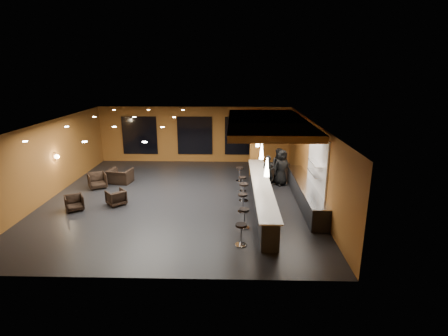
{
  "coord_description": "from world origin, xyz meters",
  "views": [
    {
      "loc": [
        2.41,
        -15.2,
        5.83
      ],
      "look_at": [
        2.0,
        0.5,
        1.3
      ],
      "focal_mm": 28.0,
      "sensor_mm": 36.0,
      "label": 1
    }
  ],
  "objects_px": {
    "bar_stool_4": "(242,182)",
    "bar_stool_3": "(244,190)",
    "bar_counter": "(261,196)",
    "staff_c": "(282,168)",
    "bar_stool_0": "(241,232)",
    "bar_stool_2": "(243,200)",
    "pendant_1": "(262,151)",
    "staff_b": "(279,167)",
    "prep_counter": "(305,194)",
    "bar_stool_1": "(244,216)",
    "staff_a": "(268,172)",
    "armchair_c": "(97,181)",
    "bar_stool_5": "(240,172)",
    "pendant_0": "(267,167)",
    "pendant_2": "(258,140)",
    "column": "(255,145)",
    "armchair_b": "(116,197)",
    "armchair_d": "(120,176)",
    "armchair_a": "(74,203)"
  },
  "relations": [
    {
      "from": "pendant_1",
      "to": "staff_b",
      "type": "xyz_separation_m",
      "value": [
        1.15,
        2.55,
        -1.4
      ]
    },
    {
      "from": "bar_stool_1",
      "to": "bar_stool_3",
      "type": "bearing_deg",
      "value": 88.89
    },
    {
      "from": "pendant_1",
      "to": "bar_stool_2",
      "type": "relative_size",
      "value": 0.87
    },
    {
      "from": "armchair_d",
      "to": "column",
      "type": "bearing_deg",
      "value": -157.67
    },
    {
      "from": "bar_stool_5",
      "to": "bar_stool_3",
      "type": "bearing_deg",
      "value": -87.35
    },
    {
      "from": "armchair_b",
      "to": "bar_stool_4",
      "type": "height_order",
      "value": "bar_stool_4"
    },
    {
      "from": "bar_stool_1",
      "to": "bar_counter",
      "type": "bearing_deg",
      "value": 69.44
    },
    {
      "from": "bar_stool_4",
      "to": "bar_stool_1",
      "type": "bearing_deg",
      "value": -90.39
    },
    {
      "from": "staff_b",
      "to": "bar_stool_1",
      "type": "distance_m",
      "value": 5.54
    },
    {
      "from": "armchair_a",
      "to": "bar_stool_3",
      "type": "relative_size",
      "value": 0.87
    },
    {
      "from": "staff_b",
      "to": "bar_stool_0",
      "type": "bearing_deg",
      "value": -87.0
    },
    {
      "from": "pendant_0",
      "to": "staff_c",
      "type": "distance_m",
      "value": 5.3
    },
    {
      "from": "armchair_a",
      "to": "armchair_d",
      "type": "bearing_deg",
      "value": 46.65
    },
    {
      "from": "column",
      "to": "pendant_1",
      "type": "xyz_separation_m",
      "value": [
        0.0,
        -4.1,
        0.6
      ]
    },
    {
      "from": "bar_stool_1",
      "to": "staff_c",
      "type": "bearing_deg",
      "value": 68.05
    },
    {
      "from": "armchair_d",
      "to": "pendant_0",
      "type": "bearing_deg",
      "value": 154.64
    },
    {
      "from": "column",
      "to": "bar_stool_0",
      "type": "distance_m",
      "value": 8.24
    },
    {
      "from": "armchair_b",
      "to": "pendant_0",
      "type": "bearing_deg",
      "value": 121.3
    },
    {
      "from": "staff_a",
      "to": "armchair_c",
      "type": "xyz_separation_m",
      "value": [
        -8.53,
        -0.11,
        -0.45
      ]
    },
    {
      "from": "bar_stool_5",
      "to": "pendant_1",
      "type": "bearing_deg",
      "value": -73.65
    },
    {
      "from": "armchair_a",
      "to": "prep_counter",
      "type": "bearing_deg",
      "value": -24.36
    },
    {
      "from": "bar_stool_1",
      "to": "staff_a",
      "type": "bearing_deg",
      "value": 73.84
    },
    {
      "from": "column",
      "to": "armchair_b",
      "type": "xyz_separation_m",
      "value": [
        -6.36,
        -4.56,
        -1.41
      ]
    },
    {
      "from": "bar_stool_2",
      "to": "armchair_c",
      "type": "bearing_deg",
      "value": 158.29
    },
    {
      "from": "pendant_1",
      "to": "armchair_c",
      "type": "height_order",
      "value": "pendant_1"
    },
    {
      "from": "staff_b",
      "to": "pendant_1",
      "type": "bearing_deg",
      "value": -93.5
    },
    {
      "from": "bar_counter",
      "to": "bar_stool_1",
      "type": "bearing_deg",
      "value": -110.56
    },
    {
      "from": "prep_counter",
      "to": "bar_stool_1",
      "type": "distance_m",
      "value": 3.83
    },
    {
      "from": "pendant_2",
      "to": "bar_stool_2",
      "type": "distance_m",
      "value": 4.15
    },
    {
      "from": "bar_counter",
      "to": "armchair_b",
      "type": "bearing_deg",
      "value": 179.67
    },
    {
      "from": "column",
      "to": "pendant_2",
      "type": "relative_size",
      "value": 5.0
    },
    {
      "from": "staff_c",
      "to": "bar_stool_5",
      "type": "bearing_deg",
      "value": 144.0
    },
    {
      "from": "bar_stool_4",
      "to": "bar_stool_3",
      "type": "bearing_deg",
      "value": -88.87
    },
    {
      "from": "staff_c",
      "to": "bar_stool_0",
      "type": "height_order",
      "value": "staff_c"
    },
    {
      "from": "bar_stool_0",
      "to": "bar_stool_2",
      "type": "xyz_separation_m",
      "value": [
        0.13,
        2.85,
        0.01
      ]
    },
    {
      "from": "bar_counter",
      "to": "pendant_0",
      "type": "relative_size",
      "value": 11.43
    },
    {
      "from": "bar_stool_1",
      "to": "bar_stool_2",
      "type": "height_order",
      "value": "bar_stool_2"
    },
    {
      "from": "staff_a",
      "to": "bar_stool_3",
      "type": "height_order",
      "value": "staff_a"
    },
    {
      "from": "bar_counter",
      "to": "staff_c",
      "type": "xyz_separation_m",
      "value": [
        1.25,
        2.95,
        0.43
      ]
    },
    {
      "from": "bar_stool_5",
      "to": "bar_counter",
      "type": "bearing_deg",
      "value": -75.9
    },
    {
      "from": "pendant_0",
      "to": "bar_stool_0",
      "type": "height_order",
      "value": "pendant_0"
    },
    {
      "from": "pendant_2",
      "to": "staff_a",
      "type": "xyz_separation_m",
      "value": [
        0.5,
        -0.65,
        -1.51
      ]
    },
    {
      "from": "pendant_1",
      "to": "column",
      "type": "bearing_deg",
      "value": 90.0
    },
    {
      "from": "prep_counter",
      "to": "armchair_c",
      "type": "distance_m",
      "value": 10.18
    },
    {
      "from": "staff_c",
      "to": "armchair_c",
      "type": "height_order",
      "value": "staff_c"
    },
    {
      "from": "bar_stool_0",
      "to": "armchair_a",
      "type": "bearing_deg",
      "value": 157.68
    },
    {
      "from": "bar_counter",
      "to": "staff_a",
      "type": "height_order",
      "value": "staff_a"
    },
    {
      "from": "pendant_0",
      "to": "bar_stool_3",
      "type": "height_order",
      "value": "pendant_0"
    },
    {
      "from": "column",
      "to": "armchair_c",
      "type": "distance_m",
      "value": 8.48
    },
    {
      "from": "staff_c",
      "to": "bar_stool_1",
      "type": "relative_size",
      "value": 2.42
    }
  ]
}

